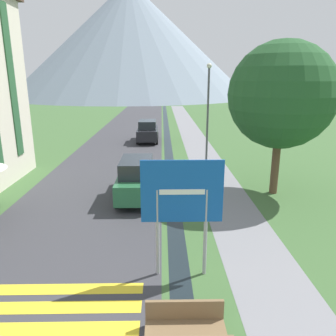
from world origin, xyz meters
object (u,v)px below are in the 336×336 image
at_px(parked_car_far, 148,131).
at_px(road_sign, 182,201).
at_px(footbridge, 186,335).
at_px(parked_car_near, 137,178).
at_px(streetlamp, 208,110).
at_px(tree_by_path, 282,95).

bearing_deg(parked_car_far, road_sign, -84.96).
height_order(footbridge, parked_car_near, parked_car_near).
bearing_deg(streetlamp, footbridge, -99.20).
height_order(parked_car_near, tree_by_path, tree_by_path).
distance_m(parked_car_far, tree_by_path, 14.88).
xyz_separation_m(streetlamp, tree_by_path, (2.64, -4.12, 1.01)).
distance_m(footbridge, tree_by_path, 11.09).
height_order(road_sign, streetlamp, streetlamp).
height_order(footbridge, tree_by_path, tree_by_path).
relative_size(road_sign, parked_car_near, 0.79).
bearing_deg(tree_by_path, parked_car_far, 116.54).
bearing_deg(streetlamp, parked_car_near, -129.08).
bearing_deg(parked_car_near, tree_by_path, 4.23).
relative_size(parked_car_near, parked_car_far, 1.02).
bearing_deg(footbridge, road_sign, 89.05).
height_order(footbridge, parked_car_far, parked_car_far).
bearing_deg(road_sign, streetlamp, 78.92).
xyz_separation_m(footbridge, parked_car_far, (-1.68, 21.96, 0.68)).
bearing_deg(parked_car_far, streetlamp, -66.58).
bearing_deg(footbridge, parked_car_near, 100.57).
relative_size(footbridge, streetlamp, 0.28).
distance_m(road_sign, parked_car_far, 19.59).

